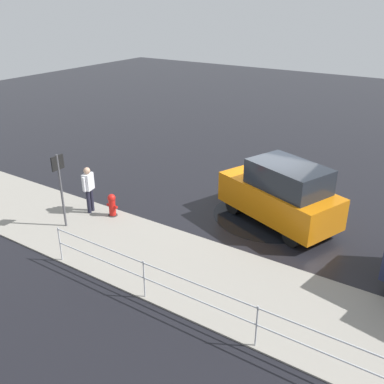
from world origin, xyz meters
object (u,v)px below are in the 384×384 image
Objects in this scene: fire_hydrant at (112,206)px; sign_post at (60,181)px; pedestrian at (89,186)px; moving_hatchback at (281,194)px.

fire_hydrant is 1.93m from sign_post.
pedestrian is 0.68× the size of sign_post.
pedestrian is (0.81, 0.19, 0.56)m from fire_hydrant.
fire_hydrant is at bearing -166.91° from pedestrian.
sign_post is at bearing 60.34° from fire_hydrant.
sign_post reaches higher than fire_hydrant.
moving_hatchback is 5.30× the size of fire_hydrant.
sign_post is at bearing 35.39° from moving_hatchback.
moving_hatchback is 6.77m from sign_post.
moving_hatchback is 6.20m from pedestrian.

